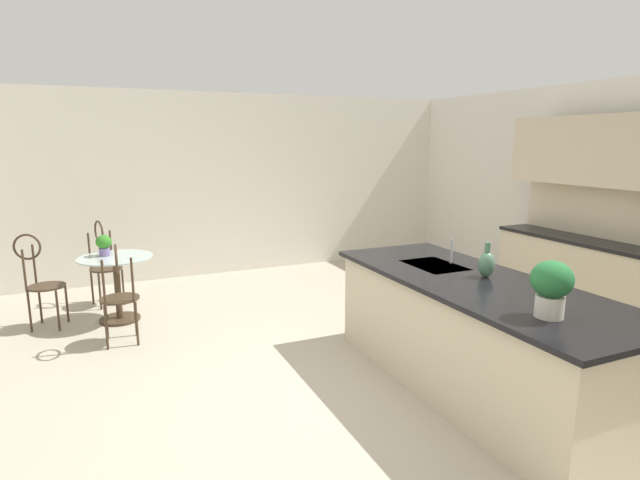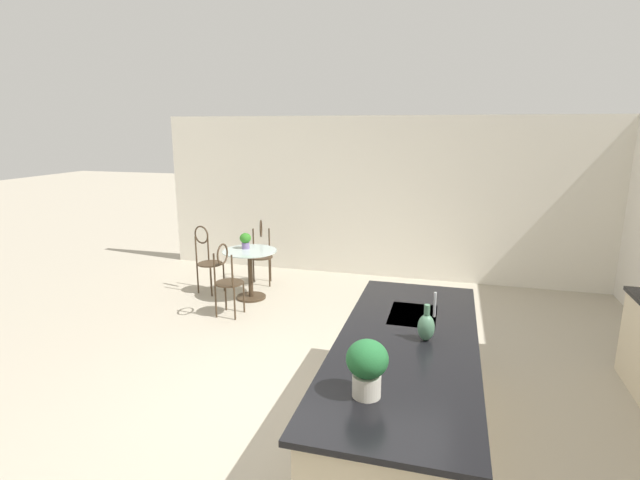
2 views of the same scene
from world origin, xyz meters
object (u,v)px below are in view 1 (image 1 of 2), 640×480
potted_plant_on_table (104,244)px  vase_on_counter (487,264)px  bistro_table (117,282)px  potted_plant_counter_far (551,285)px  chair_toward_desk (104,259)px  chair_by_island (40,276)px  chair_near_window (119,289)px

potted_plant_on_table → vase_on_counter: 4.06m
bistro_table → vase_on_counter: size_ratio=2.78×
vase_on_counter → potted_plant_counter_far: bearing=-18.4°
bistro_table → chair_toward_desk: chair_toward_desk is taller
chair_toward_desk → potted_plant_counter_far: bearing=29.5°
potted_plant_on_table → chair_by_island: bearing=-90.6°
potted_plant_counter_far → chair_near_window: bearing=-141.1°
chair_toward_desk → potted_plant_counter_far: size_ratio=2.88×
chair_toward_desk → vase_on_counter: vase_on_counter is taller
potted_plant_on_table → vase_on_counter: size_ratio=0.82×
chair_near_window → potted_plant_counter_far: size_ratio=2.88×
chair_near_window → chair_toward_desk: size_ratio=1.00×
potted_plant_on_table → chair_near_window: bearing=6.6°
chair_by_island → vase_on_counter: bearing=49.7°
chair_near_window → vase_on_counter: size_ratio=3.62×
potted_plant_counter_far → chair_toward_desk: bearing=-150.5°
chair_near_window → vase_on_counter: vase_on_counter is taller
chair_near_window → vase_on_counter: (2.08, 2.71, 0.46)m
bistro_table → potted_plant_counter_far: potted_plant_counter_far is taller
bistro_table → chair_near_window: chair_near_window is taller
chair_toward_desk → chair_near_window: bearing=4.3°
chair_toward_desk → potted_plant_on_table: 0.70m
bistro_table → chair_near_window: 0.76m
potted_plant_on_table → potted_plant_counter_far: size_ratio=0.66×
bistro_table → chair_near_window: bearing=-0.5°
bistro_table → vase_on_counter: vase_on_counter is taller
chair_toward_desk → potted_plant_on_table: bearing=1.3°
bistro_table → chair_by_island: 0.78m
potted_plant_on_table → potted_plant_counter_far: 4.58m
chair_toward_desk → potted_plant_counter_far: 5.15m
chair_by_island → potted_plant_on_table: bearing=89.4°
bistro_table → potted_plant_on_table: potted_plant_on_table is taller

